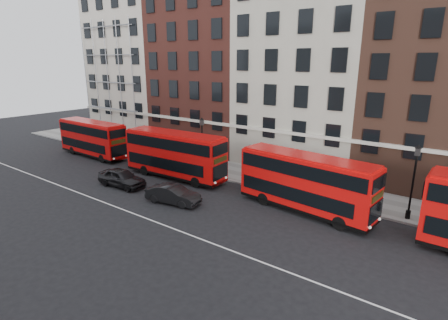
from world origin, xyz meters
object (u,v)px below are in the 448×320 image
Objects in this scene: bus_a at (92,138)px; bus_c at (305,182)px; bus_b at (174,154)px; car_rear at (122,178)px; car_front at (173,194)px.

bus_a is 0.94× the size of bus_c.
car_rear is at bearing -117.23° from bus_b.
bus_a is at bearing 64.32° from car_front.
bus_b reaches higher than bus_a.
bus_c is 2.37× the size of car_front.
bus_c is (26.25, 0.00, 0.10)m from bus_a.
bus_a is at bearing -173.44° from bus_c.
bus_b is 2.26× the size of car_rear.
bus_b reaches higher than car_rear.
bus_c is at bearing -77.79° from car_rear.
bus_a is 2.23× the size of car_front.
bus_a is at bearing 177.52° from bus_b.
bus_c is (13.13, 0.01, -0.05)m from bus_b.
bus_b is (13.12, -0.00, 0.15)m from bus_a.
bus_b is at bearing 0.88° from bus_a.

